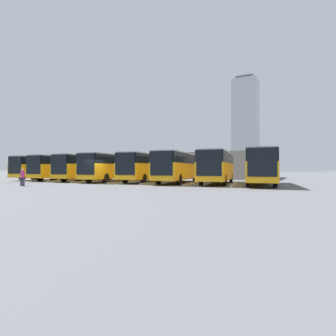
{
  "coord_description": "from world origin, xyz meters",
  "views": [
    {
      "loc": [
        -18.81,
        20.7,
        1.52
      ],
      "look_at": [
        -5.2,
        -5.63,
        1.67
      ],
      "focal_mm": 28.0,
      "sensor_mm": 36.0,
      "label": 1
    }
  ],
  "objects_px": {
    "bus_2": "(178,166)",
    "bus_4": "(113,167)",
    "bus_3": "(147,167)",
    "pedestrian": "(22,177)",
    "bus_5": "(89,167)",
    "bus_6": "(65,167)",
    "bus_7": "(47,167)",
    "bus_1": "(218,166)",
    "bus_0": "(260,166)"
  },
  "relations": [
    {
      "from": "bus_7",
      "to": "bus_0",
      "type": "bearing_deg",
      "value": 171.29
    },
    {
      "from": "bus_3",
      "to": "pedestrian",
      "type": "bearing_deg",
      "value": 54.05
    },
    {
      "from": "bus_2",
      "to": "pedestrian",
      "type": "bearing_deg",
      "value": 38.87
    },
    {
      "from": "bus_5",
      "to": "bus_6",
      "type": "bearing_deg",
      "value": -8.49
    },
    {
      "from": "bus_1",
      "to": "bus_0",
      "type": "bearing_deg",
      "value": 167.59
    },
    {
      "from": "bus_2",
      "to": "bus_4",
      "type": "bearing_deg",
      "value": -4.87
    },
    {
      "from": "bus_7",
      "to": "pedestrian",
      "type": "distance_m",
      "value": 16.15
    },
    {
      "from": "bus_1",
      "to": "bus_4",
      "type": "distance_m",
      "value": 13.03
    },
    {
      "from": "bus_0",
      "to": "bus_7",
      "type": "relative_size",
      "value": 1.0
    },
    {
      "from": "bus_2",
      "to": "bus_5",
      "type": "relative_size",
      "value": 1.0
    },
    {
      "from": "bus_2",
      "to": "bus_3",
      "type": "bearing_deg",
      "value": -13.58
    },
    {
      "from": "bus_5",
      "to": "bus_0",
      "type": "bearing_deg",
      "value": 172.49
    },
    {
      "from": "bus_1",
      "to": "pedestrian",
      "type": "xyz_separation_m",
      "value": [
        14.59,
        11.86,
        -0.99
      ]
    },
    {
      "from": "bus_1",
      "to": "bus_6",
      "type": "relative_size",
      "value": 1.0
    },
    {
      "from": "bus_4",
      "to": "bus_6",
      "type": "distance_m",
      "value": 8.66
    },
    {
      "from": "bus_2",
      "to": "bus_4",
      "type": "xyz_separation_m",
      "value": [
        8.65,
        0.63,
        0.0
      ]
    },
    {
      "from": "bus_4",
      "to": "bus_5",
      "type": "bearing_deg",
      "value": -12.91
    },
    {
      "from": "bus_5",
      "to": "bus_6",
      "type": "xyz_separation_m",
      "value": [
        4.33,
        0.04,
        0.0
      ]
    },
    {
      "from": "bus_1",
      "to": "bus_3",
      "type": "bearing_deg",
      "value": -8.05
    },
    {
      "from": "bus_1",
      "to": "bus_3",
      "type": "height_order",
      "value": "same"
    },
    {
      "from": "bus_6",
      "to": "pedestrian",
      "type": "distance_m",
      "value": 13.08
    },
    {
      "from": "bus_1",
      "to": "bus_4",
      "type": "xyz_separation_m",
      "value": [
        12.98,
        1.13,
        0.0
      ]
    },
    {
      "from": "bus_6",
      "to": "bus_7",
      "type": "bearing_deg",
      "value": -14.91
    },
    {
      "from": "bus_4",
      "to": "bus_7",
      "type": "xyz_separation_m",
      "value": [
        12.98,
        -0.69,
        0.0
      ]
    },
    {
      "from": "bus_1",
      "to": "bus_2",
      "type": "height_order",
      "value": "same"
    },
    {
      "from": "bus_3",
      "to": "bus_5",
      "type": "bearing_deg",
      "value": -4.54
    },
    {
      "from": "bus_2",
      "to": "bus_1",
      "type": "bearing_deg",
      "value": 177.46
    },
    {
      "from": "bus_4",
      "to": "bus_5",
      "type": "height_order",
      "value": "same"
    },
    {
      "from": "bus_7",
      "to": "bus_6",
      "type": "bearing_deg",
      "value": 165.09
    },
    {
      "from": "bus_3",
      "to": "bus_4",
      "type": "distance_m",
      "value": 4.43
    },
    {
      "from": "bus_5",
      "to": "pedestrian",
      "type": "distance_m",
      "value": 11.4
    },
    {
      "from": "bus_3",
      "to": "bus_6",
      "type": "distance_m",
      "value": 13.0
    },
    {
      "from": "bus_0",
      "to": "bus_3",
      "type": "relative_size",
      "value": 1.0
    },
    {
      "from": "bus_1",
      "to": "bus_7",
      "type": "xyz_separation_m",
      "value": [
        25.96,
        0.43,
        0.0
      ]
    },
    {
      "from": "bus_0",
      "to": "pedestrian",
      "type": "height_order",
      "value": "bus_0"
    },
    {
      "from": "bus_1",
      "to": "bus_6",
      "type": "distance_m",
      "value": 21.65
    },
    {
      "from": "bus_1",
      "to": "bus_5",
      "type": "height_order",
      "value": "same"
    },
    {
      "from": "bus_1",
      "to": "bus_7",
      "type": "bearing_deg",
      "value": -8.1
    },
    {
      "from": "pedestrian",
      "to": "bus_1",
      "type": "bearing_deg",
      "value": -0.66
    },
    {
      "from": "bus_4",
      "to": "pedestrian",
      "type": "distance_m",
      "value": 10.9
    },
    {
      "from": "bus_0",
      "to": "bus_5",
      "type": "distance_m",
      "value": 21.64
    },
    {
      "from": "bus_1",
      "to": "bus_7",
      "type": "height_order",
      "value": "same"
    },
    {
      "from": "bus_5",
      "to": "bus_4",
      "type": "bearing_deg",
      "value": 167.09
    },
    {
      "from": "bus_1",
      "to": "bus_3",
      "type": "xyz_separation_m",
      "value": [
        8.65,
        0.15,
        0.0
      ]
    },
    {
      "from": "bus_6",
      "to": "bus_5",
      "type": "bearing_deg",
      "value": 171.51
    },
    {
      "from": "bus_5",
      "to": "bus_1",
      "type": "bearing_deg",
      "value": 173.71
    },
    {
      "from": "bus_0",
      "to": "bus_5",
      "type": "relative_size",
      "value": 1.0
    },
    {
      "from": "bus_2",
      "to": "bus_3",
      "type": "xyz_separation_m",
      "value": [
        4.33,
        -0.34,
        0.0
      ]
    },
    {
      "from": "bus_1",
      "to": "pedestrian",
      "type": "height_order",
      "value": "bus_1"
    },
    {
      "from": "bus_2",
      "to": "bus_7",
      "type": "distance_m",
      "value": 21.63
    }
  ]
}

